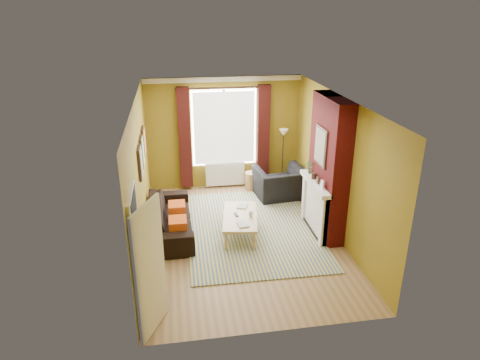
# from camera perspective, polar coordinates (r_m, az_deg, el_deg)

# --- Properties ---
(ground) EXTENTS (5.50, 5.50, 0.00)m
(ground) POSITION_cam_1_polar(r_m,az_deg,el_deg) (8.75, 0.26, -7.60)
(ground) COLOR brown
(ground) RESTS_ON ground
(room_walls) EXTENTS (3.82, 5.54, 2.83)m
(room_walls) POSITION_cam_1_polar(r_m,az_deg,el_deg) (8.52, 4.21, 1.78)
(room_walls) COLOR olive
(room_walls) RESTS_ON ground
(striped_rug) EXTENTS (2.74, 3.76, 0.02)m
(striped_rug) POSITION_cam_1_polar(r_m,az_deg,el_deg) (9.06, 1.52, -6.43)
(striped_rug) COLOR #305085
(striped_rug) RESTS_ON ground
(sofa) EXTENTS (0.88, 2.21, 0.64)m
(sofa) POSITION_cam_1_polar(r_m,az_deg,el_deg) (8.92, -9.30, -4.97)
(sofa) COLOR black
(sofa) RESTS_ON ground
(armchair) EXTENTS (1.25, 1.13, 0.75)m
(armchair) POSITION_cam_1_polar(r_m,az_deg,el_deg) (10.38, 5.35, -0.41)
(armchair) COLOR black
(armchair) RESTS_ON ground
(coffee_table) EXTENTS (0.88, 1.42, 0.44)m
(coffee_table) POSITION_cam_1_polar(r_m,az_deg,el_deg) (8.64, 0.01, -5.04)
(coffee_table) COLOR tan
(coffee_table) RESTS_ON ground
(wicker_stool) EXTENTS (0.37, 0.37, 0.44)m
(wicker_stool) POSITION_cam_1_polar(r_m,az_deg,el_deg) (10.89, 1.63, -0.08)
(wicker_stool) COLOR #A57E47
(wicker_stool) RESTS_ON ground
(floor_lamp) EXTENTS (0.24, 0.24, 1.54)m
(floor_lamp) POSITION_cam_1_polar(r_m,az_deg,el_deg) (10.72, 5.79, 5.08)
(floor_lamp) COLOR black
(floor_lamp) RESTS_ON ground
(book_a) EXTENTS (0.24, 0.30, 0.03)m
(book_a) POSITION_cam_1_polar(r_m,az_deg,el_deg) (8.24, -0.29, -6.00)
(book_a) COLOR #999999
(book_a) RESTS_ON coffee_table
(book_b) EXTENTS (0.29, 0.33, 0.02)m
(book_b) POSITION_cam_1_polar(r_m,az_deg,el_deg) (9.02, -0.28, -3.38)
(book_b) COLOR #999999
(book_b) RESTS_ON coffee_table
(mug) EXTENTS (0.11, 0.11, 0.09)m
(mug) POSITION_cam_1_polar(r_m,az_deg,el_deg) (8.57, 1.45, -4.59)
(mug) COLOR #999999
(mug) RESTS_ON coffee_table
(tv_remote) EXTENTS (0.07, 0.17, 0.02)m
(tv_remote) POSITION_cam_1_polar(r_m,az_deg,el_deg) (8.63, -0.50, -4.62)
(tv_remote) COLOR #252527
(tv_remote) RESTS_ON coffee_table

